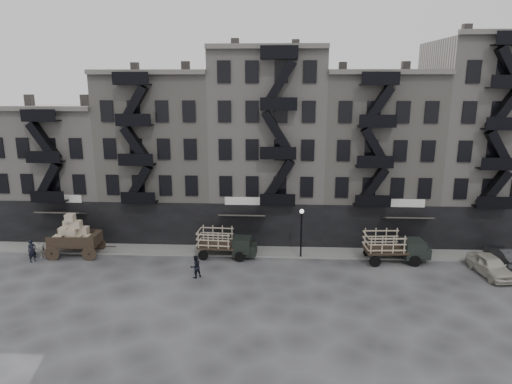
{
  "coord_description": "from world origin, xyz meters",
  "views": [
    {
      "loc": [
        1.06,
        -33.38,
        14.64
      ],
      "look_at": [
        -0.83,
        4.0,
        5.34
      ],
      "focal_mm": 32.0,
      "sensor_mm": 36.0,
      "label": 1
    }
  ],
  "objects_px": {
    "horse": "(37,249)",
    "pedestrian_mid": "(196,267)",
    "stake_truck_east": "(395,245)",
    "wagon": "(73,232)",
    "car_east": "(490,265)",
    "car_far": "(504,255)",
    "stake_truck_west": "(225,241)",
    "pedestrian_west": "(32,251)"
  },
  "relations": [
    {
      "from": "stake_truck_west",
      "to": "car_east",
      "type": "xyz_separation_m",
      "value": [
        20.7,
        -2.63,
        -0.62
      ]
    },
    {
      "from": "car_east",
      "to": "stake_truck_east",
      "type": "bearing_deg",
      "value": 153.87
    },
    {
      "from": "horse",
      "to": "stake_truck_east",
      "type": "distance_m",
      "value": 29.78
    },
    {
      "from": "horse",
      "to": "car_far",
      "type": "distance_m",
      "value": 38.67
    },
    {
      "from": "car_far",
      "to": "stake_truck_east",
      "type": "bearing_deg",
      "value": -1.89
    },
    {
      "from": "horse",
      "to": "pedestrian_mid",
      "type": "xyz_separation_m",
      "value": [
        14.04,
        -3.24,
        0.12
      ]
    },
    {
      "from": "wagon",
      "to": "pedestrian_mid",
      "type": "distance_m",
      "value": 11.8
    },
    {
      "from": "stake_truck_east",
      "to": "car_far",
      "type": "distance_m",
      "value": 8.93
    },
    {
      "from": "stake_truck_east",
      "to": "car_far",
      "type": "xyz_separation_m",
      "value": [
        8.89,
        0.16,
        -0.81
      ]
    },
    {
      "from": "stake_truck_west",
      "to": "horse",
      "type": "bearing_deg",
      "value": -172.49
    },
    {
      "from": "car_east",
      "to": "car_far",
      "type": "relative_size",
      "value": 1.11
    },
    {
      "from": "wagon",
      "to": "car_east",
      "type": "height_order",
      "value": "wagon"
    },
    {
      "from": "wagon",
      "to": "stake_truck_west",
      "type": "xyz_separation_m",
      "value": [
        12.85,
        0.36,
        -0.69
      ]
    },
    {
      "from": "wagon",
      "to": "stake_truck_east",
      "type": "bearing_deg",
      "value": -1.73
    },
    {
      "from": "car_far",
      "to": "horse",
      "type": "bearing_deg",
      "value": -1.81
    },
    {
      "from": "car_far",
      "to": "pedestrian_mid",
      "type": "xyz_separation_m",
      "value": [
        -24.62,
        -4.0,
        0.2
      ]
    },
    {
      "from": "wagon",
      "to": "stake_truck_west",
      "type": "bearing_deg",
      "value": -0.03
    },
    {
      "from": "stake_truck_west",
      "to": "car_east",
      "type": "relative_size",
      "value": 1.09
    },
    {
      "from": "stake_truck_west",
      "to": "car_far",
      "type": "distance_m",
      "value": 22.86
    },
    {
      "from": "wagon",
      "to": "pedestrian_west",
      "type": "relative_size",
      "value": 2.32
    },
    {
      "from": "horse",
      "to": "pedestrian_mid",
      "type": "relative_size",
      "value": 1.03
    },
    {
      "from": "wagon",
      "to": "stake_truck_east",
      "type": "distance_m",
      "value": 26.82
    },
    {
      "from": "car_east",
      "to": "wagon",
      "type": "bearing_deg",
      "value": 168.31
    },
    {
      "from": "car_far",
      "to": "car_east",
      "type": "bearing_deg",
      "value": 45.22
    },
    {
      "from": "wagon",
      "to": "horse",
      "type": "bearing_deg",
      "value": -169.61
    },
    {
      "from": "wagon",
      "to": "pedestrian_mid",
      "type": "relative_size",
      "value": 2.5
    },
    {
      "from": "stake_truck_east",
      "to": "pedestrian_mid",
      "type": "distance_m",
      "value": 16.2
    },
    {
      "from": "pedestrian_west",
      "to": "pedestrian_mid",
      "type": "distance_m",
      "value": 14.14
    },
    {
      "from": "stake_truck_east",
      "to": "car_east",
      "type": "bearing_deg",
      "value": -22.18
    },
    {
      "from": "wagon",
      "to": "car_far",
      "type": "xyz_separation_m",
      "value": [
        35.7,
        0.13,
        -1.41
      ]
    },
    {
      "from": "car_east",
      "to": "pedestrian_mid",
      "type": "xyz_separation_m",
      "value": [
        -22.47,
        -1.6,
        0.1
      ]
    },
    {
      "from": "wagon",
      "to": "stake_truck_east",
      "type": "height_order",
      "value": "wagon"
    },
    {
      "from": "stake_truck_west",
      "to": "pedestrian_west",
      "type": "relative_size",
      "value": 2.64
    },
    {
      "from": "pedestrian_west",
      "to": "pedestrian_mid",
      "type": "bearing_deg",
      "value": -60.99
    },
    {
      "from": "wagon",
      "to": "car_far",
      "type": "height_order",
      "value": "wagon"
    },
    {
      "from": "car_far",
      "to": "pedestrian_mid",
      "type": "distance_m",
      "value": 24.94
    },
    {
      "from": "wagon",
      "to": "pedestrian_mid",
      "type": "bearing_deg",
      "value": -20.92
    },
    {
      "from": "car_far",
      "to": "pedestrian_west",
      "type": "bearing_deg",
      "value": -0.5
    },
    {
      "from": "stake_truck_west",
      "to": "car_far",
      "type": "relative_size",
      "value": 1.21
    },
    {
      "from": "car_far",
      "to": "wagon",
      "type": "bearing_deg",
      "value": -2.73
    },
    {
      "from": "horse",
      "to": "car_east",
      "type": "distance_m",
      "value": 36.55
    },
    {
      "from": "car_far",
      "to": "pedestrian_mid",
      "type": "bearing_deg",
      "value": 6.29
    }
  ]
}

